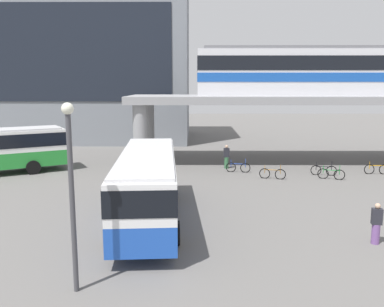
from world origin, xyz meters
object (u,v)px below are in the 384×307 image
bus_main (148,179)px  bicycle_black (324,170)px  train (356,71)px  station_building (57,65)px  bicycle_blue (238,167)px  pedestrian_waiting_near_stop (376,225)px  pedestrian_near_building (226,157)px  bicycle_orange (377,169)px  bicycle_green (331,174)px  bicycle_brown (272,174)px

bus_main → bicycle_black: 15.06m
bus_main → train: bearing=44.7°
station_building → train: (28.86, -14.96, -1.17)m
bicycle_blue → pedestrian_waiting_near_stop: bearing=-73.1°
bicycle_black → pedestrian_near_building: bearing=160.4°
train → bus_main: train is taller
station_building → pedestrian_waiting_near_stop: size_ratio=18.01×
bicycle_orange → bus_main: bearing=-146.1°
bicycle_blue → train: bearing=23.0°
bicycle_black → train: bearing=53.7°
bicycle_blue → bicycle_orange: (9.85, -0.57, 0.00)m
pedestrian_waiting_near_stop → bicycle_green: bearing=80.3°
pedestrian_near_building → bicycle_black: bearing=-19.6°
bus_main → pedestrian_near_building: bearing=69.2°
train → bicycle_brown: size_ratio=14.52×
train → bicycle_orange: (0.17, -4.67, -7.05)m
bus_main → bicycle_green: size_ratio=6.60×
bicycle_brown → bicycle_black: bearing=16.6°
station_building → pedestrian_waiting_near_stop: 40.88m
pedestrian_waiting_near_stop → pedestrian_near_building: (-4.88, 14.99, 0.06)m
station_building → pedestrian_near_building: station_building is taller
train → bicycle_black: (-3.75, -5.10, -7.05)m
bicycle_orange → pedestrian_near_building: (-10.61, 1.95, 0.49)m
bicycle_green → bicycle_black: bearing=96.3°
bicycle_blue → bicycle_brown: size_ratio=1.02×
bicycle_blue → bicycle_brown: 3.00m
bicycle_orange → bicycle_blue: bearing=176.7°
bicycle_orange → pedestrian_near_building: 10.80m
station_building → bicycle_orange: size_ratio=17.02×
bicycle_blue → bicycle_brown: same height
bus_main → pedestrian_waiting_near_stop: bearing=-16.4°
train → bicycle_green: bearing=-119.8°
train → bicycle_orange: train is taller
train → bicycle_blue: train is taller
bus_main → bicycle_orange: bearing=33.9°
station_building → bus_main: (13.81, -29.87, -6.59)m
bicycle_black → pedestrian_near_building: 7.12m
bicycle_black → bus_main: bearing=-139.1°
bicycle_brown → station_building: bearing=135.1°
train → bicycle_black: 9.47m
station_building → bus_main: 33.56m
bicycle_black → bicycle_orange: 3.94m
pedestrian_waiting_near_stop → bus_main: bearing=163.6°
bicycle_brown → bus_main: bearing=-130.8°
bicycle_black → pedestrian_near_building: (-6.69, 2.38, 0.49)m
train → bicycle_blue: (-9.68, -4.11, -7.05)m
bicycle_brown → train: bearing=39.5°
station_building → pedestrian_waiting_near_stop: station_building is taller
train → bicycle_orange: size_ratio=14.14×
bicycle_orange → bicycle_brown: bearing=-168.6°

